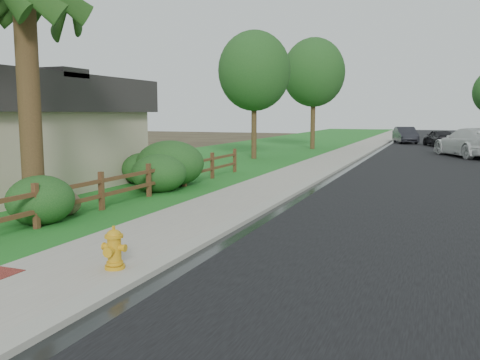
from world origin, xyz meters
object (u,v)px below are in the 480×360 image
at_px(fire_hydrant, 114,249).
at_px(white_suv, 471,142).
at_px(dark_car_mid, 439,138).
at_px(ranch_fence, 127,184).

relative_size(fire_hydrant, white_suv, 0.12).
distance_m(fire_hydrant, white_suv, 27.80).
bearing_deg(dark_car_mid, fire_hydrant, 65.25).
height_order(ranch_fence, dark_car_mid, dark_car_mid).
relative_size(white_suv, dark_car_mid, 1.50).
height_order(white_suv, dark_car_mid, white_suv).
xyz_separation_m(fire_hydrant, white_suv, (6.72, 26.97, 0.47)).
xyz_separation_m(ranch_fence, white_suv, (10.22, 21.39, 0.29)).
distance_m(ranch_fence, dark_car_mid, 32.45).
bearing_deg(fire_hydrant, ranch_fence, 122.08).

